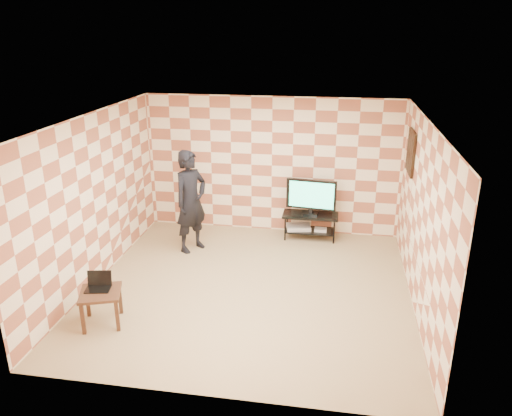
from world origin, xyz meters
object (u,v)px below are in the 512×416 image
object	(u,v)px
tv_stand	(310,221)
side_table	(101,297)
person	(191,201)
tv	(311,195)

from	to	relation	value
tv_stand	side_table	distance (m)	4.38
person	side_table	bearing A→B (deg)	-159.56
tv_stand	person	size ratio (longest dim) A/B	0.56
side_table	tv	bearing A→B (deg)	52.35
side_table	person	world-z (taller)	person
tv	side_table	size ratio (longest dim) A/B	1.40
tv	side_table	xyz separation A→B (m)	(-2.68, -3.47, -0.48)
tv	person	world-z (taller)	person
tv	side_table	world-z (taller)	tv
tv_stand	tv	world-z (taller)	tv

